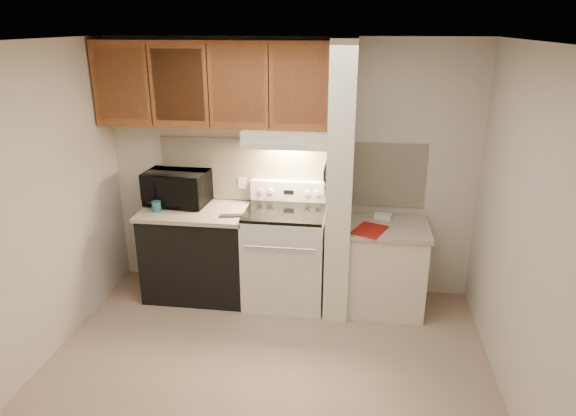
# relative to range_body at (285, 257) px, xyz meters

# --- Properties ---
(floor) EXTENTS (3.60, 3.60, 0.00)m
(floor) POSITION_rel_range_body_xyz_m (0.00, -1.16, -0.46)
(floor) COLOR tan
(floor) RESTS_ON ground
(ceiling) EXTENTS (3.60, 3.60, 0.00)m
(ceiling) POSITION_rel_range_body_xyz_m (0.00, -1.16, 2.04)
(ceiling) COLOR white
(ceiling) RESTS_ON wall_back
(wall_back) EXTENTS (3.60, 2.50, 0.02)m
(wall_back) POSITION_rel_range_body_xyz_m (0.00, 0.34, 0.79)
(wall_back) COLOR beige
(wall_back) RESTS_ON floor
(wall_left) EXTENTS (0.02, 3.00, 2.50)m
(wall_left) POSITION_rel_range_body_xyz_m (-1.80, -1.16, 0.79)
(wall_left) COLOR beige
(wall_left) RESTS_ON floor
(wall_right) EXTENTS (0.02, 3.00, 2.50)m
(wall_right) POSITION_rel_range_body_xyz_m (1.80, -1.16, 0.79)
(wall_right) COLOR beige
(wall_right) RESTS_ON floor
(backsplash) EXTENTS (2.60, 0.02, 0.63)m
(backsplash) POSITION_rel_range_body_xyz_m (0.00, 0.33, 0.78)
(backsplash) COLOR #F7EDC6
(backsplash) RESTS_ON wall_back
(range_body) EXTENTS (0.76, 0.65, 0.92)m
(range_body) POSITION_rel_range_body_xyz_m (0.00, 0.00, 0.00)
(range_body) COLOR silver
(range_body) RESTS_ON floor
(oven_window) EXTENTS (0.50, 0.01, 0.30)m
(oven_window) POSITION_rel_range_body_xyz_m (0.00, -0.32, 0.04)
(oven_window) COLOR black
(oven_window) RESTS_ON range_body
(oven_handle) EXTENTS (0.65, 0.02, 0.02)m
(oven_handle) POSITION_rel_range_body_xyz_m (0.00, -0.35, 0.26)
(oven_handle) COLOR silver
(oven_handle) RESTS_ON range_body
(cooktop) EXTENTS (0.74, 0.64, 0.03)m
(cooktop) POSITION_rel_range_body_xyz_m (0.00, 0.00, 0.48)
(cooktop) COLOR black
(cooktop) RESTS_ON range_body
(range_backguard) EXTENTS (0.76, 0.08, 0.20)m
(range_backguard) POSITION_rel_range_body_xyz_m (0.00, 0.28, 0.59)
(range_backguard) COLOR silver
(range_backguard) RESTS_ON range_body
(range_display) EXTENTS (0.10, 0.01, 0.04)m
(range_display) POSITION_rel_range_body_xyz_m (0.00, 0.24, 0.59)
(range_display) COLOR black
(range_display) RESTS_ON range_backguard
(range_knob_left_outer) EXTENTS (0.05, 0.02, 0.05)m
(range_knob_left_outer) POSITION_rel_range_body_xyz_m (-0.28, 0.24, 0.59)
(range_knob_left_outer) COLOR silver
(range_knob_left_outer) RESTS_ON range_backguard
(range_knob_left_inner) EXTENTS (0.05, 0.02, 0.05)m
(range_knob_left_inner) POSITION_rel_range_body_xyz_m (-0.18, 0.24, 0.59)
(range_knob_left_inner) COLOR silver
(range_knob_left_inner) RESTS_ON range_backguard
(range_knob_right_inner) EXTENTS (0.05, 0.02, 0.05)m
(range_knob_right_inner) POSITION_rel_range_body_xyz_m (0.18, 0.24, 0.59)
(range_knob_right_inner) COLOR silver
(range_knob_right_inner) RESTS_ON range_backguard
(range_knob_right_outer) EXTENTS (0.05, 0.02, 0.05)m
(range_knob_right_outer) POSITION_rel_range_body_xyz_m (0.28, 0.24, 0.59)
(range_knob_right_outer) COLOR silver
(range_knob_right_outer) RESTS_ON range_backguard
(dishwasher_front) EXTENTS (1.00, 0.63, 0.87)m
(dishwasher_front) POSITION_rel_range_body_xyz_m (-0.88, 0.01, -0.03)
(dishwasher_front) COLOR black
(dishwasher_front) RESTS_ON floor
(left_countertop) EXTENTS (1.04, 0.67, 0.04)m
(left_countertop) POSITION_rel_range_body_xyz_m (-0.88, 0.01, 0.43)
(left_countertop) COLOR #B7A290
(left_countertop) RESTS_ON dishwasher_front
(spoon_rest) EXTENTS (0.24, 0.12, 0.02)m
(spoon_rest) POSITION_rel_range_body_xyz_m (-0.48, -0.13, 0.46)
(spoon_rest) COLOR black
(spoon_rest) RESTS_ON left_countertop
(teal_jar) EXTENTS (0.11, 0.11, 0.10)m
(teal_jar) POSITION_rel_range_body_xyz_m (-1.23, -0.09, 0.50)
(teal_jar) COLOR #25666D
(teal_jar) RESTS_ON left_countertop
(outlet) EXTENTS (0.08, 0.01, 0.12)m
(outlet) POSITION_rel_range_body_xyz_m (-0.48, 0.32, 0.64)
(outlet) COLOR beige
(outlet) RESTS_ON backsplash
(microwave) EXTENTS (0.63, 0.45, 0.33)m
(microwave) POSITION_rel_range_body_xyz_m (-1.10, 0.15, 0.62)
(microwave) COLOR black
(microwave) RESTS_ON left_countertop
(partition_pillar) EXTENTS (0.22, 0.70, 2.50)m
(partition_pillar) POSITION_rel_range_body_xyz_m (0.51, -0.01, 0.79)
(partition_pillar) COLOR silver
(partition_pillar) RESTS_ON floor
(pillar_trim) EXTENTS (0.01, 0.70, 0.04)m
(pillar_trim) POSITION_rel_range_body_xyz_m (0.39, -0.01, 0.84)
(pillar_trim) COLOR brown
(pillar_trim) RESTS_ON partition_pillar
(knife_strip) EXTENTS (0.02, 0.42, 0.04)m
(knife_strip) POSITION_rel_range_body_xyz_m (0.39, -0.06, 0.86)
(knife_strip) COLOR black
(knife_strip) RESTS_ON partition_pillar
(knife_blade_a) EXTENTS (0.01, 0.03, 0.16)m
(knife_blade_a) POSITION_rel_range_body_xyz_m (0.38, -0.22, 0.76)
(knife_blade_a) COLOR silver
(knife_blade_a) RESTS_ON knife_strip
(knife_handle_a) EXTENTS (0.02, 0.02, 0.10)m
(knife_handle_a) POSITION_rel_range_body_xyz_m (0.38, -0.23, 0.91)
(knife_handle_a) COLOR black
(knife_handle_a) RESTS_ON knife_strip
(knife_blade_b) EXTENTS (0.01, 0.04, 0.18)m
(knife_blade_b) POSITION_rel_range_body_xyz_m (0.38, -0.15, 0.75)
(knife_blade_b) COLOR silver
(knife_blade_b) RESTS_ON knife_strip
(knife_handle_b) EXTENTS (0.02, 0.02, 0.10)m
(knife_handle_b) POSITION_rel_range_body_xyz_m (0.38, -0.12, 0.91)
(knife_handle_b) COLOR black
(knife_handle_b) RESTS_ON knife_strip
(knife_blade_c) EXTENTS (0.01, 0.04, 0.20)m
(knife_blade_c) POSITION_rel_range_body_xyz_m (0.38, -0.07, 0.74)
(knife_blade_c) COLOR silver
(knife_blade_c) RESTS_ON knife_strip
(knife_handle_c) EXTENTS (0.02, 0.02, 0.10)m
(knife_handle_c) POSITION_rel_range_body_xyz_m (0.38, -0.05, 0.91)
(knife_handle_c) COLOR black
(knife_handle_c) RESTS_ON knife_strip
(knife_blade_d) EXTENTS (0.01, 0.04, 0.16)m
(knife_blade_d) POSITION_rel_range_body_xyz_m (0.38, 0.03, 0.76)
(knife_blade_d) COLOR silver
(knife_blade_d) RESTS_ON knife_strip
(knife_handle_d) EXTENTS (0.02, 0.02, 0.10)m
(knife_handle_d) POSITION_rel_range_body_xyz_m (0.38, 0.01, 0.91)
(knife_handle_d) COLOR black
(knife_handle_d) RESTS_ON knife_strip
(knife_blade_e) EXTENTS (0.01, 0.04, 0.18)m
(knife_blade_e) POSITION_rel_range_body_xyz_m (0.38, 0.11, 0.75)
(knife_blade_e) COLOR silver
(knife_blade_e) RESTS_ON knife_strip
(knife_handle_e) EXTENTS (0.02, 0.02, 0.10)m
(knife_handle_e) POSITION_rel_range_body_xyz_m (0.38, 0.11, 0.91)
(knife_handle_e) COLOR black
(knife_handle_e) RESTS_ON knife_strip
(oven_mitt) EXTENTS (0.03, 0.11, 0.26)m
(oven_mitt) POSITION_rel_range_body_xyz_m (0.38, 0.17, 0.69)
(oven_mitt) COLOR gray
(oven_mitt) RESTS_ON partition_pillar
(right_cab_base) EXTENTS (0.70, 0.60, 0.81)m
(right_cab_base) POSITION_rel_range_body_xyz_m (0.97, -0.01, -0.06)
(right_cab_base) COLOR beige
(right_cab_base) RESTS_ON floor
(right_countertop) EXTENTS (0.74, 0.64, 0.04)m
(right_countertop) POSITION_rel_range_body_xyz_m (0.97, -0.01, 0.37)
(right_countertop) COLOR #B7A290
(right_countertop) RESTS_ON right_cab_base
(red_folder) EXTENTS (0.35, 0.40, 0.01)m
(red_folder) POSITION_rel_range_body_xyz_m (0.79, -0.16, 0.40)
(red_folder) COLOR maroon
(red_folder) RESTS_ON right_countertop
(white_box) EXTENTS (0.17, 0.13, 0.04)m
(white_box) POSITION_rel_range_body_xyz_m (0.92, 0.17, 0.41)
(white_box) COLOR white
(white_box) RESTS_ON right_countertop
(range_hood) EXTENTS (0.78, 0.44, 0.15)m
(range_hood) POSITION_rel_range_body_xyz_m (0.00, 0.12, 1.17)
(range_hood) COLOR beige
(range_hood) RESTS_ON upper_cabinets
(hood_lip) EXTENTS (0.78, 0.04, 0.06)m
(hood_lip) POSITION_rel_range_body_xyz_m (0.00, -0.08, 1.12)
(hood_lip) COLOR beige
(hood_lip) RESTS_ON range_hood
(upper_cabinets) EXTENTS (2.18, 0.33, 0.77)m
(upper_cabinets) POSITION_rel_range_body_xyz_m (-0.69, 0.17, 1.62)
(upper_cabinets) COLOR brown
(upper_cabinets) RESTS_ON wall_back
(cab_door_a) EXTENTS (0.46, 0.01, 0.63)m
(cab_door_a) POSITION_rel_range_body_xyz_m (-1.51, 0.01, 1.62)
(cab_door_a) COLOR brown
(cab_door_a) RESTS_ON upper_cabinets
(cab_gap_a) EXTENTS (0.01, 0.01, 0.73)m
(cab_gap_a) POSITION_rel_range_body_xyz_m (-1.23, 0.01, 1.62)
(cab_gap_a) COLOR black
(cab_gap_a) RESTS_ON upper_cabinets
(cab_door_b) EXTENTS (0.46, 0.01, 0.63)m
(cab_door_b) POSITION_rel_range_body_xyz_m (-0.96, 0.01, 1.62)
(cab_door_b) COLOR brown
(cab_door_b) RESTS_ON upper_cabinets
(cab_gap_b) EXTENTS (0.01, 0.01, 0.73)m
(cab_gap_b) POSITION_rel_range_body_xyz_m (-0.69, 0.01, 1.62)
(cab_gap_b) COLOR black
(cab_gap_b) RESTS_ON upper_cabinets
(cab_door_c) EXTENTS (0.46, 0.01, 0.63)m
(cab_door_c) POSITION_rel_range_body_xyz_m (-0.42, 0.01, 1.62)
(cab_door_c) COLOR brown
(cab_door_c) RESTS_ON upper_cabinets
(cab_gap_c) EXTENTS (0.01, 0.01, 0.73)m
(cab_gap_c) POSITION_rel_range_body_xyz_m (-0.14, 0.01, 1.62)
(cab_gap_c) COLOR black
(cab_gap_c) RESTS_ON upper_cabinets
(cab_door_d) EXTENTS (0.46, 0.01, 0.63)m
(cab_door_d) POSITION_rel_range_body_xyz_m (0.13, 0.01, 1.62)
(cab_door_d) COLOR brown
(cab_door_d) RESTS_ON upper_cabinets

